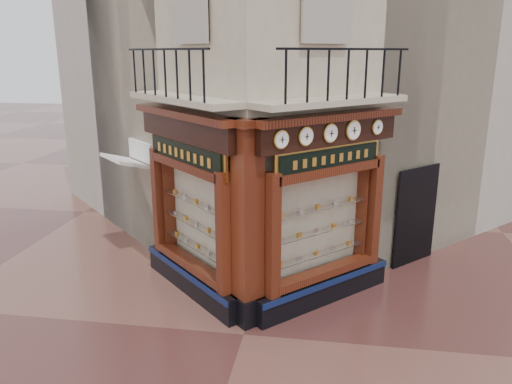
% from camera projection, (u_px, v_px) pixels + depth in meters
% --- Properties ---
extents(ground, '(80.00, 80.00, 0.00)m').
position_uv_depth(ground, '(244.00, 335.00, 9.33)').
color(ground, '#4A2622').
rests_on(ground, ground).
extents(main_building, '(11.31, 11.31, 12.00)m').
position_uv_depth(main_building, '(282.00, 18.00, 13.56)').
color(main_building, beige).
rests_on(main_building, ground).
extents(neighbour_left, '(11.31, 11.31, 11.00)m').
position_uv_depth(neighbour_left, '(215.00, 39.00, 16.42)').
color(neighbour_left, '#AFA799').
rests_on(neighbour_left, ground).
extents(neighbour_right, '(11.31, 11.31, 11.00)m').
position_uv_depth(neighbour_right, '(368.00, 39.00, 15.69)').
color(neighbour_right, '#AFA799').
rests_on(neighbour_right, ground).
extents(shopfront_left, '(2.86, 2.86, 3.98)m').
position_uv_depth(shopfront_left, '(191.00, 206.00, 10.49)').
color(shopfront_left, black).
rests_on(shopfront_left, ground).
extents(shopfront_right, '(2.86, 2.86, 3.98)m').
position_uv_depth(shopfront_right, '(325.00, 212.00, 10.08)').
color(shopfront_right, black).
rests_on(shopfront_right, ground).
extents(corner_pilaster, '(0.85, 0.85, 3.98)m').
position_uv_depth(corner_pilaster, '(248.00, 228.00, 9.28)').
color(corner_pilaster, black).
rests_on(corner_pilaster, ground).
extents(balcony, '(5.94, 2.97, 1.03)m').
position_uv_depth(balcony, '(256.00, 99.00, 9.60)').
color(balcony, beige).
rests_on(balcony, ground).
extents(clock_a, '(0.27, 0.27, 0.34)m').
position_uv_depth(clock_a, '(281.00, 140.00, 8.74)').
color(clock_a, gold).
rests_on(clock_a, ground).
extents(clock_b, '(0.29, 0.29, 0.36)m').
position_uv_depth(clock_b, '(306.00, 136.00, 9.06)').
color(clock_b, gold).
rests_on(clock_b, ground).
extents(clock_c, '(0.30, 0.30, 0.37)m').
position_uv_depth(clock_c, '(330.00, 133.00, 9.42)').
color(clock_c, gold).
rests_on(clock_c, ground).
extents(clock_d, '(0.32, 0.32, 0.40)m').
position_uv_depth(clock_d, '(353.00, 130.00, 9.77)').
color(clock_d, gold).
rests_on(clock_d, ground).
extents(clock_e, '(0.25, 0.25, 0.31)m').
position_uv_depth(clock_e, '(377.00, 127.00, 10.17)').
color(clock_e, gold).
rests_on(clock_e, ground).
extents(awning, '(1.49, 1.49, 0.30)m').
position_uv_depth(awning, '(131.00, 253.00, 13.12)').
color(awning, white).
rests_on(awning, ground).
extents(signboard_left, '(2.21, 2.21, 0.59)m').
position_uv_depth(signboard_left, '(185.00, 154.00, 10.15)').
color(signboard_left, gold).
rests_on(signboard_left, ground).
extents(signboard_right, '(2.00, 2.00, 0.53)m').
position_uv_depth(signboard_right, '(330.00, 158.00, 9.72)').
color(signboard_right, gold).
rests_on(signboard_right, ground).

